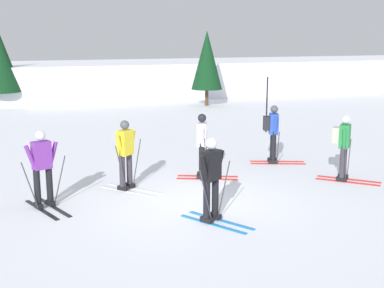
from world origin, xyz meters
The scene contains 10 objects.
ground_plane centered at (0.00, 0.00, 0.00)m, with size 120.00×120.00×0.00m, color white.
far_snow_ridge centered at (0.00, 21.63, 1.04)m, with size 80.00×7.63×2.09m, color white.
skier_green centered at (4.31, 0.60, 0.95)m, with size 1.40×1.39×1.71m.
skier_blue centered at (3.52, 2.87, 0.95)m, with size 1.62×0.96×1.71m.
skier_white centered at (1.00, 2.08, 0.92)m, with size 1.61×1.00×1.71m.
skier_black centered at (0.00, -0.98, 0.92)m, with size 1.13×1.57×1.71m.
skier_yellow centered at (-1.10, 1.75, 0.92)m, with size 1.30×1.47×1.71m.
skier_purple centered at (-3.09, 1.08, 0.92)m, with size 0.96×1.63×1.71m.
trail_marker_pole centered at (5.74, 7.31, 1.07)m, with size 0.06×0.06×2.15m, color black.
conifer_far_right centered at (6.46, 15.30, 2.42)m, with size 1.65×1.65×3.97m.
Camera 1 is at (-3.74, -9.94, 3.66)m, focal length 47.48 mm.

